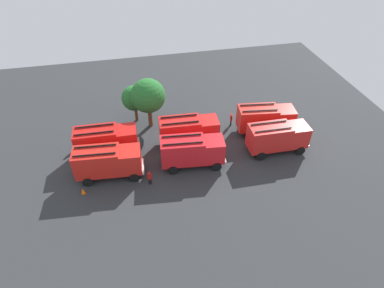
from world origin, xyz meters
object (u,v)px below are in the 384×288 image
(fire_truck_3, at_px, (106,140))
(tree_0, at_px, (134,98))
(fire_truck_1, at_px, (192,150))
(firefighter_1, at_px, (150,178))
(fire_truck_0, at_px, (108,161))
(tree_1, at_px, (148,96))
(fire_truck_5, at_px, (265,118))
(firefighter_2, at_px, (78,141))
(traffic_cone_0, at_px, (83,191))
(fire_truck_4, at_px, (189,130))
(firefighter_0, at_px, (231,119))
(fire_truck_2, at_px, (277,137))

(fire_truck_3, relative_size, tree_0, 1.42)
(fire_truck_3, bearing_deg, tree_0, 60.14)
(fire_truck_1, bearing_deg, tree_0, 123.25)
(firefighter_1, height_order, tree_0, tree_0)
(fire_truck_0, xyz_separation_m, tree_1, (5.47, 8.49, 2.36))
(fire_truck_5, height_order, firefighter_2, fire_truck_5)
(fire_truck_3, relative_size, traffic_cone_0, 10.44)
(firefighter_1, relative_size, tree_0, 0.33)
(fire_truck_3, distance_m, fire_truck_4, 9.69)
(firefighter_0, bearing_deg, fire_truck_1, 57.69)
(fire_truck_3, distance_m, fire_truck_5, 19.63)
(fire_truck_3, height_order, tree_1, tree_1)
(fire_truck_4, height_order, traffic_cone_0, fire_truck_4)
(fire_truck_5, distance_m, tree_1, 14.94)
(fire_truck_1, height_order, fire_truck_4, same)
(fire_truck_4, relative_size, firefighter_0, 4.18)
(firefighter_1, bearing_deg, firefighter_2, -140.36)
(firefighter_2, bearing_deg, firefighter_1, -87.67)
(fire_truck_2, xyz_separation_m, tree_1, (-14.00, 8.33, 2.36))
(tree_1, bearing_deg, traffic_cone_0, -128.33)
(firefighter_0, bearing_deg, tree_0, -3.87)
(fire_truck_5, relative_size, firefighter_1, 4.41)
(fire_truck_0, bearing_deg, fire_truck_5, 16.07)
(firefighter_0, height_order, tree_1, tree_1)
(fire_truck_2, relative_size, fire_truck_3, 1.00)
(firefighter_2, bearing_deg, tree_0, -11.36)
(firefighter_2, height_order, tree_1, tree_1)
(fire_truck_4, relative_size, traffic_cone_0, 10.51)
(firefighter_1, bearing_deg, tree_0, 177.12)
(fire_truck_0, bearing_deg, traffic_cone_0, -140.04)
(fire_truck_2, xyz_separation_m, firefighter_1, (-15.34, -2.34, -1.21))
(firefighter_1, bearing_deg, fire_truck_2, 94.05)
(fire_truck_2, xyz_separation_m, fire_truck_4, (-9.90, 3.44, 0.00))
(fire_truck_2, height_order, fire_truck_4, same)
(fire_truck_3, bearing_deg, firefighter_1, -52.88)
(firefighter_1, bearing_deg, fire_truck_5, 107.21)
(fire_truck_1, height_order, firefighter_0, fire_truck_1)
(fire_truck_1, xyz_separation_m, traffic_cone_0, (-12.01, -1.84, -1.81))
(fire_truck_0, height_order, fire_truck_1, same)
(firefighter_2, xyz_separation_m, tree_0, (7.36, 4.35, 2.42))
(fire_truck_0, relative_size, traffic_cone_0, 10.60)
(firefighter_0, xyz_separation_m, traffic_cone_0, (-18.69, -8.30, -0.64))
(fire_truck_1, height_order, fire_truck_2, same)
(fire_truck_1, distance_m, fire_truck_5, 11.15)
(tree_1, bearing_deg, fire_truck_1, -66.90)
(firefighter_2, distance_m, tree_1, 10.10)
(fire_truck_2, bearing_deg, traffic_cone_0, -173.63)
(traffic_cone_0, bearing_deg, fire_truck_5, 15.03)
(fire_truck_5, distance_m, tree_0, 16.95)
(fire_truck_0, bearing_deg, firefighter_2, 126.53)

